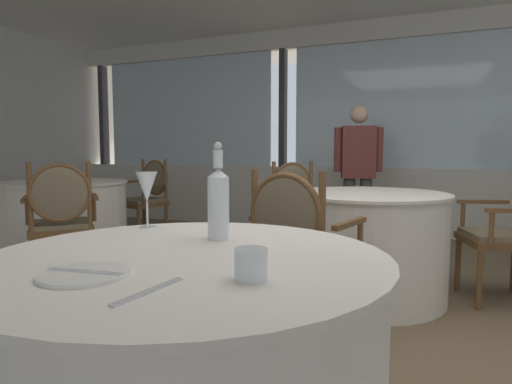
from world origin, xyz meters
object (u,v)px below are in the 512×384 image
object	(u,v)px
water_bottle	(218,201)
dining_chair_0_1	(297,244)
side_plate	(85,274)
water_tumbler	(251,264)
diner_person_1	(358,167)
dining_chair_0_0	(298,204)
dining_chair_2_2	(61,215)
dining_chair_2_0	(147,193)
wine_glass	(147,188)

from	to	relation	value
water_bottle	dining_chair_0_1	bearing A→B (deg)	90.10
dining_chair_0_1	side_plate	bearing A→B (deg)	-170.10
water_tumbler	diner_person_1	distance (m)	4.01
side_plate	dining_chair_0_0	bearing A→B (deg)	97.29
water_tumbler	dining_chair_0_1	xyz separation A→B (m)	(-0.28, 1.31, -0.24)
side_plate	dining_chair_2_2	xyz separation A→B (m)	(-1.88, 1.72, -0.19)
diner_person_1	water_tumbler	bearing A→B (deg)	169.65
dining_chair_2_0	water_tumbler	bearing A→B (deg)	53.60
water_tumbler	dining_chair_0_1	bearing A→B (deg)	102.10
water_tumbler	dining_chair_2_2	distance (m)	2.77
water_tumbler	diner_person_1	world-z (taller)	diner_person_1
side_plate	water_tumbler	size ratio (longest dim) A/B	2.72
water_tumbler	dining_chair_2_0	world-z (taller)	dining_chair_2_0
water_tumbler	dining_chair_0_1	distance (m)	1.36
wine_glass	side_plate	bearing A→B (deg)	-66.58
dining_chair_0_1	water_bottle	bearing A→B (deg)	-166.31
dining_chair_0_1	dining_chair_2_0	xyz separation A→B (m)	(-2.46, 2.05, 0.01)
wine_glass	water_tumbler	distance (m)	0.80
side_plate	dining_chair_0_0	xyz separation A→B (m)	(-0.39, 3.08, -0.20)
dining_chair_2_0	side_plate	bearing A→B (deg)	48.62
wine_glass	water_tumbler	xyz separation A→B (m)	(0.63, -0.48, -0.12)
diner_person_1	dining_chair_2_0	bearing A→B (deg)	89.19
water_bottle	dining_chair_2_0	distance (m)	3.87
dining_chair_0_0	dining_chair_0_1	bearing A→B (deg)	-30.02
water_bottle	wine_glass	size ratio (longest dim) A/B	1.50
dining_chair_2_0	diner_person_1	bearing A→B (deg)	119.52
diner_person_1	side_plate	bearing A→B (deg)	164.32
wine_glass	dining_chair_0_1	world-z (taller)	wine_glass
wine_glass	dining_chair_0_0	bearing A→B (deg)	93.08
water_bottle	wine_glass	world-z (taller)	water_bottle
water_bottle	dining_chair_0_0	bearing A→B (deg)	100.73
water_bottle	water_tumbler	bearing A→B (deg)	-54.02
water_tumbler	dining_chair_2_2	world-z (taller)	dining_chair_2_2
dining_chair_0_0	diner_person_1	xyz separation A→B (m)	(0.37, 1.03, 0.31)
water_bottle	wine_glass	bearing A→B (deg)	164.88
water_bottle	dining_chair_0_0	world-z (taller)	water_bottle
water_tumbler	dining_chair_0_1	world-z (taller)	dining_chair_0_1
water_tumbler	dining_chair_2_2	xyz separation A→B (m)	(-2.25, 1.60, -0.22)
dining_chair_2_2	water_bottle	bearing A→B (deg)	-167.36
dining_chair_0_0	dining_chair_0_1	world-z (taller)	dining_chair_0_0
dining_chair_0_1	dining_chair_2_0	size ratio (longest dim) A/B	0.99
wine_glass	dining_chair_0_0	world-z (taller)	wine_glass
dining_chair_0_0	dining_chair_0_1	size ratio (longest dim) A/B	1.01
dining_chair_2_0	water_bottle	bearing A→B (deg)	54.00
side_plate	water_tumbler	bearing A→B (deg)	18.30
water_bottle	dining_chair_2_2	distance (m)	2.34
diner_person_1	dining_chair_2_2	bearing A→B (deg)	126.21
water_bottle	dining_chair_2_0	world-z (taller)	water_bottle
water_tumbler	dining_chair_0_0	world-z (taller)	dining_chair_0_0
water_bottle	wine_glass	distance (m)	0.37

